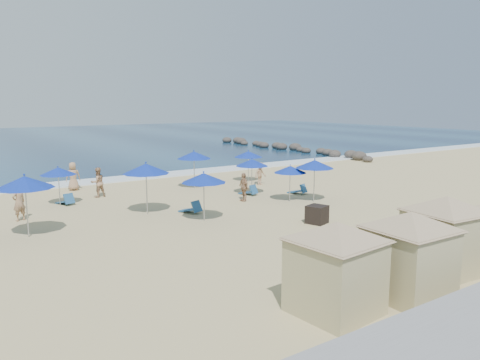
{
  "coord_description": "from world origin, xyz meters",
  "views": [
    {
      "loc": [
        -11.62,
        -17.97,
        5.73
      ],
      "look_at": [
        2.55,
        3.0,
        1.47
      ],
      "focal_mm": 35.0,
      "sensor_mm": 36.0,
      "label": 1
    }
  ],
  "objects_px": {
    "umbrella_11": "(315,164)",
    "cabana_1": "(409,243)",
    "trash_bin": "(317,214)",
    "beachgoer_0": "(19,202)",
    "umbrella_4": "(58,171)",
    "beachgoer_4": "(73,176)",
    "rock_jetty": "(286,147)",
    "beachgoer_1": "(98,182)",
    "umbrella_8": "(290,169)",
    "beachgoer_2": "(244,187)",
    "beachgoer_3": "(260,174)",
    "umbrella_9": "(248,154)",
    "cabana_2": "(445,225)",
    "cabana_0": "(336,256)",
    "umbrella_7": "(194,155)",
    "umbrella_3": "(25,182)",
    "umbrella_10": "(252,163)",
    "umbrella_5": "(146,169)",
    "umbrella_6": "(204,178)"
  },
  "relations": [
    {
      "from": "umbrella_11",
      "to": "rock_jetty",
      "type": "bearing_deg",
      "value": 53.5
    },
    {
      "from": "cabana_2",
      "to": "rock_jetty",
      "type": "bearing_deg",
      "value": 57.91
    },
    {
      "from": "trash_bin",
      "to": "umbrella_11",
      "type": "height_order",
      "value": "umbrella_11"
    },
    {
      "from": "cabana_2",
      "to": "trash_bin",
      "type": "bearing_deg",
      "value": 82.61
    },
    {
      "from": "rock_jetty",
      "to": "beachgoer_1",
      "type": "height_order",
      "value": "beachgoer_1"
    },
    {
      "from": "trash_bin",
      "to": "umbrella_7",
      "type": "distance_m",
      "value": 11.4
    },
    {
      "from": "umbrella_9",
      "to": "umbrella_4",
      "type": "bearing_deg",
      "value": -177.94
    },
    {
      "from": "cabana_1",
      "to": "umbrella_10",
      "type": "relative_size",
      "value": 1.96
    },
    {
      "from": "umbrella_9",
      "to": "umbrella_11",
      "type": "xyz_separation_m",
      "value": [
        -0.76,
        -7.7,
        0.19
      ]
    },
    {
      "from": "umbrella_9",
      "to": "cabana_0",
      "type": "bearing_deg",
      "value": -118.69
    },
    {
      "from": "beachgoer_0",
      "to": "beachgoer_4",
      "type": "relative_size",
      "value": 0.98
    },
    {
      "from": "beachgoer_4",
      "to": "umbrella_3",
      "type": "bearing_deg",
      "value": 74.6
    },
    {
      "from": "umbrella_4",
      "to": "umbrella_8",
      "type": "bearing_deg",
      "value": -29.45
    },
    {
      "from": "umbrella_3",
      "to": "beachgoer_3",
      "type": "bearing_deg",
      "value": 16.55
    },
    {
      "from": "umbrella_3",
      "to": "umbrella_9",
      "type": "xyz_separation_m",
      "value": [
        15.84,
        6.19,
        -0.38
      ]
    },
    {
      "from": "umbrella_3",
      "to": "beachgoer_1",
      "type": "distance_m",
      "value": 8.62
    },
    {
      "from": "umbrella_4",
      "to": "beachgoer_4",
      "type": "bearing_deg",
      "value": 66.16
    },
    {
      "from": "umbrella_4",
      "to": "umbrella_9",
      "type": "bearing_deg",
      "value": 2.06
    },
    {
      "from": "beachgoer_0",
      "to": "beachgoer_4",
      "type": "bearing_deg",
      "value": -147.44
    },
    {
      "from": "umbrella_9",
      "to": "rock_jetty",
      "type": "bearing_deg",
      "value": 43.41
    },
    {
      "from": "umbrella_11",
      "to": "cabana_1",
      "type": "bearing_deg",
      "value": -121.12
    },
    {
      "from": "cabana_1",
      "to": "umbrella_3",
      "type": "xyz_separation_m",
      "value": [
        -8.17,
        12.97,
        0.75
      ]
    },
    {
      "from": "cabana_1",
      "to": "umbrella_7",
      "type": "xyz_separation_m",
      "value": [
        3.16,
        18.98,
        0.61
      ]
    },
    {
      "from": "umbrella_8",
      "to": "umbrella_9",
      "type": "relative_size",
      "value": 0.94
    },
    {
      "from": "umbrella_9",
      "to": "trash_bin",
      "type": "bearing_deg",
      "value": -109.38
    },
    {
      "from": "trash_bin",
      "to": "cabana_2",
      "type": "distance_m",
      "value": 7.31
    },
    {
      "from": "cabana_1",
      "to": "umbrella_9",
      "type": "relative_size",
      "value": 1.97
    },
    {
      "from": "rock_jetty",
      "to": "beachgoer_1",
      "type": "xyz_separation_m",
      "value": [
        -27.18,
        -14.98,
        0.54
      ]
    },
    {
      "from": "cabana_1",
      "to": "umbrella_11",
      "type": "bearing_deg",
      "value": 58.88
    },
    {
      "from": "trash_bin",
      "to": "beachgoer_0",
      "type": "height_order",
      "value": "beachgoer_0"
    },
    {
      "from": "cabana_0",
      "to": "umbrella_7",
      "type": "relative_size",
      "value": 1.74
    },
    {
      "from": "beachgoer_1",
      "to": "beachgoer_2",
      "type": "bearing_deg",
      "value": 129.18
    },
    {
      "from": "trash_bin",
      "to": "umbrella_10",
      "type": "relative_size",
      "value": 0.37
    },
    {
      "from": "umbrella_4",
      "to": "beachgoer_0",
      "type": "relative_size",
      "value": 1.22
    },
    {
      "from": "cabana_2",
      "to": "umbrella_11",
      "type": "distance_m",
      "value": 11.66
    },
    {
      "from": "umbrella_7",
      "to": "beachgoer_2",
      "type": "height_order",
      "value": "umbrella_7"
    },
    {
      "from": "rock_jetty",
      "to": "beachgoer_3",
      "type": "relative_size",
      "value": 17.03
    },
    {
      "from": "umbrella_6",
      "to": "beachgoer_4",
      "type": "relative_size",
      "value": 1.32
    },
    {
      "from": "umbrella_5",
      "to": "beachgoer_3",
      "type": "relative_size",
      "value": 1.74
    },
    {
      "from": "umbrella_4",
      "to": "umbrella_11",
      "type": "bearing_deg",
      "value": -30.16
    },
    {
      "from": "beachgoer_2",
      "to": "beachgoer_3",
      "type": "bearing_deg",
      "value": 140.53
    },
    {
      "from": "umbrella_6",
      "to": "umbrella_11",
      "type": "xyz_separation_m",
      "value": [
        7.52,
        0.38,
        0.06
      ]
    },
    {
      "from": "beachgoer_1",
      "to": "beachgoer_2",
      "type": "distance_m",
      "value": 8.9
    },
    {
      "from": "umbrella_9",
      "to": "umbrella_11",
      "type": "distance_m",
      "value": 7.74
    },
    {
      "from": "cabana_1",
      "to": "umbrella_7",
      "type": "height_order",
      "value": "cabana_1"
    },
    {
      "from": "beachgoer_1",
      "to": "umbrella_10",
      "type": "bearing_deg",
      "value": 141.38
    },
    {
      "from": "umbrella_4",
      "to": "umbrella_9",
      "type": "relative_size",
      "value": 0.96
    },
    {
      "from": "umbrella_4",
      "to": "umbrella_9",
      "type": "distance_m",
      "value": 13.21
    },
    {
      "from": "beachgoer_0",
      "to": "beachgoer_4",
      "type": "xyz_separation_m",
      "value": [
        4.29,
        6.63,
        0.02
      ]
    },
    {
      "from": "umbrella_4",
      "to": "beachgoer_2",
      "type": "xyz_separation_m",
      "value": [
        9.14,
        -4.84,
        -1.1
      ]
    }
  ]
}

